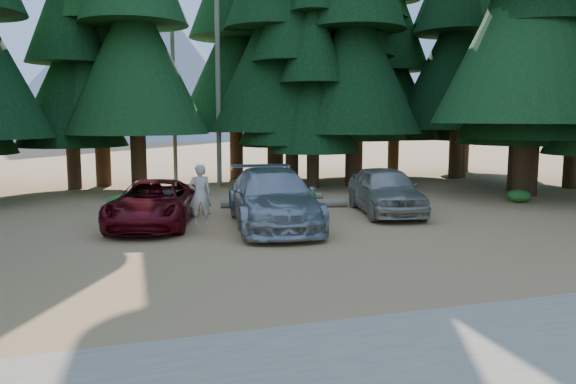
% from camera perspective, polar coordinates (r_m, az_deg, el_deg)
% --- Properties ---
extents(ground, '(160.00, 160.00, 0.00)m').
position_cam_1_polar(ground, '(14.26, 0.42, -6.23)').
color(ground, tan).
rests_on(ground, ground).
extents(gravel_strip, '(26.00, 3.50, 0.01)m').
position_cam_1_polar(gravel_strip, '(8.61, 14.20, -15.93)').
color(gravel_strip, gray).
rests_on(gravel_strip, ground).
extents(forest_belt_north, '(36.00, 7.00, 22.00)m').
position_cam_1_polar(forest_belt_north, '(28.71, -8.71, 0.69)').
color(forest_belt_north, black).
rests_on(forest_belt_north, ground).
extents(snag_front, '(0.24, 0.24, 12.00)m').
position_cam_1_polar(snag_front, '(28.26, -7.16, 12.80)').
color(snag_front, '#696054').
rests_on(snag_front, ground).
extents(snag_back, '(0.20, 0.20, 10.00)m').
position_cam_1_polar(snag_back, '(29.39, -11.56, 10.55)').
color(snag_back, '#696054').
rests_on(snag_back, ground).
extents(mountain_peak, '(48.00, 50.00, 28.00)m').
position_cam_1_polar(mountain_peak, '(101.87, -16.68, 12.51)').
color(mountain_peak, '#94959C').
rests_on(mountain_peak, ground).
extents(red_pickup, '(3.65, 5.59, 1.43)m').
position_cam_1_polar(red_pickup, '(18.22, -13.51, -1.12)').
color(red_pickup, '#5B070F').
rests_on(red_pickup, ground).
extents(silver_minivan_center, '(3.22, 6.40, 1.78)m').
position_cam_1_polar(silver_minivan_center, '(17.65, -1.56, -0.61)').
color(silver_minivan_center, '#9FA2A7').
rests_on(silver_minivan_center, ground).
extents(silver_minivan_right, '(2.93, 5.23, 1.68)m').
position_cam_1_polar(silver_minivan_right, '(20.27, 9.86, 0.20)').
color(silver_minivan_right, '#A6A094').
rests_on(silver_minivan_right, ground).
extents(frisbee_player, '(0.72, 0.53, 1.84)m').
position_cam_1_polar(frisbee_player, '(16.50, -8.92, -0.28)').
color(frisbee_player, beige).
rests_on(frisbee_player, ground).
extents(log_left, '(4.07, 1.52, 0.30)m').
position_cam_1_polar(log_left, '(21.89, -13.18, -1.17)').
color(log_left, '#696054').
rests_on(log_left, ground).
extents(log_mid, '(2.68, 1.95, 0.25)m').
position_cam_1_polar(log_mid, '(24.05, -0.02, -0.25)').
color(log_mid, '#696054').
rests_on(log_mid, ground).
extents(log_right, '(4.72, 1.49, 0.31)m').
position_cam_1_polar(log_right, '(21.35, -0.41, -1.18)').
color(log_right, '#696054').
rests_on(log_right, ground).
extents(shrub_far_left, '(1.09, 1.09, 0.60)m').
position_cam_1_polar(shrub_far_left, '(21.43, -16.52, -1.06)').
color(shrub_far_left, '#1E5E1C').
rests_on(shrub_far_left, ground).
extents(shrub_left, '(0.81, 0.81, 0.45)m').
position_cam_1_polar(shrub_left, '(22.79, -11.20, -0.59)').
color(shrub_left, '#1E5E1C').
rests_on(shrub_left, ground).
extents(shrub_center_left, '(1.30, 1.30, 0.72)m').
position_cam_1_polar(shrub_center_left, '(23.03, -11.26, -0.16)').
color(shrub_center_left, '#1E5E1C').
rests_on(shrub_center_left, ground).
extents(shrub_center_right, '(1.18, 1.18, 0.65)m').
position_cam_1_polar(shrub_center_right, '(20.72, -10.87, -1.10)').
color(shrub_center_right, '#1E5E1C').
rests_on(shrub_center_right, ground).
extents(shrub_right, '(0.95, 0.95, 0.52)m').
position_cam_1_polar(shrub_right, '(25.22, 7.89, 0.36)').
color(shrub_right, '#1E5E1C').
rests_on(shrub_right, ground).
extents(shrub_far_right, '(1.08, 1.08, 0.59)m').
position_cam_1_polar(shrub_far_right, '(22.68, 1.51, -0.29)').
color(shrub_far_right, '#1E5E1C').
rests_on(shrub_far_right, ground).
extents(shrub_edge_east, '(0.93, 0.93, 0.51)m').
position_cam_1_polar(shrub_edge_east, '(24.54, 22.37, -0.36)').
color(shrub_edge_east, '#1E5E1C').
rests_on(shrub_edge_east, ground).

